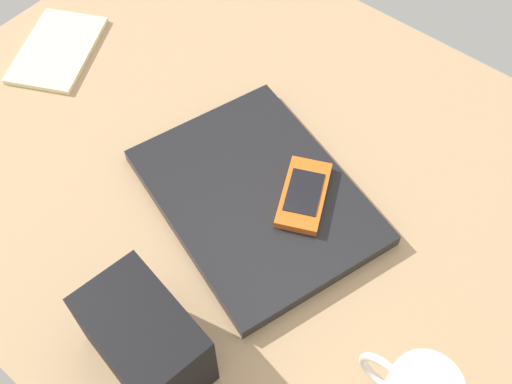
# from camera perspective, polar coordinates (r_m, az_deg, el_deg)

# --- Properties ---
(desk_surface) EXTENTS (1.20, 0.80, 0.03)m
(desk_surface) POSITION_cam_1_polar(r_m,az_deg,el_deg) (0.85, 3.85, -1.49)
(desk_surface) COLOR tan
(desk_surface) RESTS_ON ground
(laptop_closed) EXTENTS (0.37, 0.32, 0.02)m
(laptop_closed) POSITION_cam_1_polar(r_m,az_deg,el_deg) (0.83, 0.00, -0.39)
(laptop_closed) COLOR black
(laptop_closed) RESTS_ON desk_surface
(cell_phone_on_laptop) EXTENTS (0.10, 0.12, 0.01)m
(cell_phone_on_laptop) POSITION_cam_1_polar(r_m,az_deg,el_deg) (0.82, 4.52, -0.17)
(cell_phone_on_laptop) COLOR orange
(cell_phone_on_laptop) RESTS_ON laptop_closed
(desk_organizer) EXTENTS (0.15, 0.11, 0.11)m
(desk_organizer) POSITION_cam_1_polar(r_m,az_deg,el_deg) (0.70, -10.17, -13.46)
(desk_organizer) COLOR black
(desk_organizer) RESTS_ON desk_surface
(notepad) EXTENTS (0.18, 0.20, 0.01)m
(notepad) POSITION_cam_1_polar(r_m,az_deg,el_deg) (1.07, -17.93, 12.45)
(notepad) COLOR #F2EDB2
(notepad) RESTS_ON desk_surface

